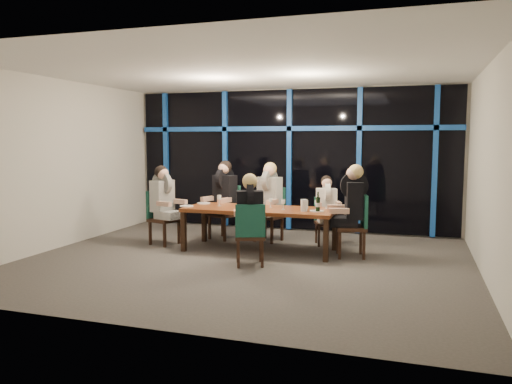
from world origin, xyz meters
TOP-DOWN VIEW (x-y plane):
  - room at (0.00, 0.00)m, footprint 7.04×7.00m
  - window_wall at (0.01, 2.93)m, footprint 6.86×0.43m
  - dining_table at (0.00, 0.80)m, footprint 2.60×1.00m
  - chair_far_left at (-0.95, 1.67)m, footprint 0.62×0.62m
  - chair_far_mid at (-0.07, 1.73)m, footprint 0.58×0.58m
  - chair_far_right at (1.00, 1.72)m, footprint 0.52×0.52m
  - chair_end_left at (-1.92, 0.80)m, footprint 0.58×0.58m
  - chair_end_right at (1.65, 0.86)m, footprint 0.58×0.58m
  - chair_near_mid at (0.19, -0.27)m, footprint 0.58×0.58m
  - diner_far_left at (-0.98, 1.59)m, footprint 0.63×0.71m
  - diner_far_mid at (-0.09, 1.65)m, footprint 0.59×0.69m
  - diner_far_right at (1.02, 1.65)m, footprint 0.53×0.59m
  - diner_end_left at (-1.84, 0.77)m, footprint 0.67×0.58m
  - diner_end_right at (1.57, 0.84)m, footprint 0.70×0.59m
  - diner_near_mid at (0.16, -0.20)m, footprint 0.59×0.66m
  - plate_far_left at (-1.17, 1.06)m, footprint 0.24×0.24m
  - plate_far_mid at (-0.23, 1.10)m, footprint 0.24×0.24m
  - plate_far_right at (1.21, 1.12)m, footprint 0.24×0.24m
  - plate_end_left at (-1.28, 0.61)m, footprint 0.24×0.24m
  - plate_end_right at (1.02, 0.70)m, footprint 0.24×0.24m
  - plate_near_mid at (-0.05, 0.33)m, footprint 0.24×0.24m
  - wine_bottle at (1.05, 0.64)m, footprint 0.08×0.08m
  - water_pitcher at (0.82, 0.66)m, footprint 0.12×0.11m
  - tea_light at (-0.14, 0.48)m, footprint 0.05×0.05m
  - wine_glass_a at (-0.32, 0.61)m, footprint 0.07×0.07m
  - wine_glass_b at (0.16, 0.94)m, footprint 0.06×0.06m
  - wine_glass_c at (0.44, 0.73)m, footprint 0.07×0.07m
  - wine_glass_d at (-0.77, 0.85)m, footprint 0.08×0.08m
  - wine_glass_e at (0.97, 0.95)m, footprint 0.06×0.06m

SIDE VIEW (x-z plane):
  - chair_far_right at x=1.00m, z-range 0.05..0.92m
  - chair_near_mid at x=0.19m, z-range 0.06..1.02m
  - chair_end_left at x=-1.92m, z-range 0.06..1.05m
  - chair_far_mid at x=-0.07m, z-range 0.06..1.08m
  - chair_far_left at x=-0.95m, z-range 0.06..1.10m
  - chair_end_right at x=1.65m, z-range 0.06..1.10m
  - dining_table at x=0.00m, z-range 0.31..1.06m
  - plate_far_left at x=-1.17m, z-range 0.75..0.76m
  - plate_far_mid at x=-0.23m, z-range 0.75..0.76m
  - plate_far_right at x=1.21m, z-range 0.75..0.76m
  - plate_end_left at x=-1.28m, z-range 0.75..0.76m
  - plate_end_right at x=1.02m, z-range 0.75..0.76m
  - plate_near_mid at x=-0.05m, z-range 0.75..0.76m
  - tea_light at x=-0.14m, z-range 0.75..0.78m
  - diner_far_right at x=1.02m, z-range 0.41..1.26m
  - water_pitcher at x=0.82m, z-range 0.75..0.95m
  - wine_glass_e at x=0.97m, z-range 0.79..0.94m
  - wine_glass_b at x=0.16m, z-range 0.79..0.94m
  - wine_glass_c at x=0.44m, z-range 0.79..0.96m
  - wine_bottle at x=1.05m, z-range 0.71..1.04m
  - wine_glass_a at x=-0.32m, z-range 0.79..0.98m
  - wine_glass_d at x=-0.77m, z-range 0.79..0.99m
  - diner_near_mid at x=0.16m, z-range 0.45..1.40m
  - diner_end_left at x=-1.84m, z-range 0.46..1.43m
  - diner_far_mid at x=-0.09m, z-range 0.48..1.48m
  - diner_far_left at x=-0.98m, z-range 0.49..1.50m
  - diner_end_right at x=1.57m, z-range 0.49..1.50m
  - window_wall at x=0.01m, z-range 0.08..3.02m
  - room at x=0.00m, z-range 0.51..3.53m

